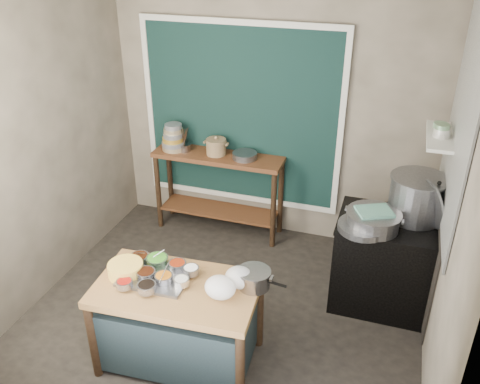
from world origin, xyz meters
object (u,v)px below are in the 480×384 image
(stove_block, at_px, (385,264))
(ceramic_crock, at_px, (216,148))
(steamer, at_px, (373,220))
(prep_table, at_px, (179,324))
(back_counter, at_px, (219,193))
(saucepan, at_px, (254,279))
(condiment_tray, at_px, (155,277))
(stock_pot, at_px, (417,198))
(yellow_basin, at_px, (126,269))
(utensil_cup, at_px, (185,147))

(stove_block, xyz_separation_m, ceramic_crock, (-1.92, 0.74, 0.60))
(steamer, bearing_deg, stove_block, 47.20)
(prep_table, bearing_deg, back_counter, 97.49)
(prep_table, xyz_separation_m, steamer, (1.34, 1.10, 0.58))
(saucepan, distance_m, ceramic_crock, 2.08)
(condiment_tray, bearing_deg, stock_pot, 36.08)
(prep_table, height_order, stock_pot, stock_pot)
(yellow_basin, xyz_separation_m, saucepan, (0.99, 0.18, 0.02))
(prep_table, distance_m, stock_pot, 2.29)
(condiment_tray, height_order, stock_pot, stock_pot)
(stove_block, height_order, steamer, steamer)
(utensil_cup, bearing_deg, stock_pot, -13.40)
(utensil_cup, bearing_deg, condiment_tray, -73.06)
(utensil_cup, distance_m, steamer, 2.31)
(stock_pot, bearing_deg, prep_table, -140.11)
(condiment_tray, height_order, saucepan, saucepan)
(utensil_cup, xyz_separation_m, steamer, (2.13, -0.88, -0.03))
(back_counter, xyz_separation_m, stove_block, (1.90, -0.73, -0.05))
(back_counter, distance_m, yellow_basin, 2.02)
(prep_table, relative_size, yellow_basin, 4.55)
(condiment_tray, relative_size, saucepan, 2.01)
(stove_block, xyz_separation_m, stock_pot, (0.17, 0.13, 0.65))
(saucepan, bearing_deg, prep_table, -153.59)
(prep_table, distance_m, saucepan, 0.74)
(utensil_cup, distance_m, stock_pot, 2.53)
(prep_table, bearing_deg, stock_pot, 36.04)
(back_counter, relative_size, stove_block, 1.61)
(saucepan, bearing_deg, condiment_tray, -160.82)
(stove_block, distance_m, condiment_tray, 2.12)
(back_counter, height_order, condiment_tray, back_counter)
(prep_table, bearing_deg, steamer, 35.47)
(prep_table, bearing_deg, condiment_tray, 164.97)
(utensil_cup, bearing_deg, steamer, -22.53)
(saucepan, relative_size, ceramic_crock, 1.13)
(back_counter, bearing_deg, saucepan, -62.01)
(back_counter, bearing_deg, prep_table, -78.66)
(condiment_tray, xyz_separation_m, steamer, (1.54, 1.06, 0.20))
(stove_block, bearing_deg, prep_table, -139.76)
(saucepan, height_order, ceramic_crock, ceramic_crock)
(prep_table, height_order, steamer, steamer)
(yellow_basin, bearing_deg, steamer, 31.66)
(prep_table, relative_size, saucepan, 4.76)
(yellow_basin, distance_m, ceramic_crock, 2.01)
(condiment_tray, xyz_separation_m, utensil_cup, (-0.59, 1.95, 0.23))
(stove_block, distance_m, yellow_basin, 2.34)
(prep_table, height_order, yellow_basin, yellow_basin)
(prep_table, relative_size, utensil_cup, 9.12)
(back_counter, height_order, saucepan, back_counter)
(prep_table, relative_size, condiment_tray, 2.37)
(prep_table, relative_size, stove_block, 1.39)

